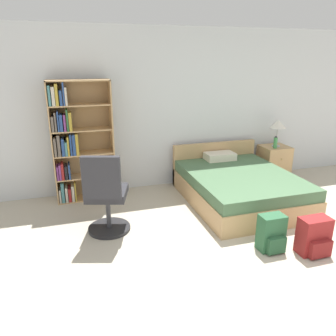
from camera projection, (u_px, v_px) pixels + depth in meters
name	position (u px, v px, depth m)	size (l,w,h in m)	color
ground_plane	(312.00, 298.00, 3.04)	(14.00, 14.00, 0.00)	#BCB29E
wall_back	(192.00, 109.00, 5.55)	(9.00, 0.06, 2.60)	silver
bookshelf	(74.00, 142.00, 4.89)	(0.90, 0.30, 1.83)	tan
bed	(237.00, 185.00, 5.07)	(1.52, 1.95, 0.72)	tan
office_chair	(106.00, 197.00, 4.01)	(0.60, 0.67, 1.07)	#232326
nightstand	(274.00, 162.00, 6.00)	(0.49, 0.46, 0.61)	tan
table_lamp	(278.00, 125.00, 5.77)	(0.27, 0.27, 0.49)	#B2B2B7
water_bottle	(275.00, 143.00, 5.75)	(0.07, 0.07, 0.21)	#3F8C4C
backpack_red	(314.00, 237.00, 3.68)	(0.35, 0.26, 0.43)	maroon
backpack_green	(272.00, 234.00, 3.75)	(0.29, 0.24, 0.43)	#2D603D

